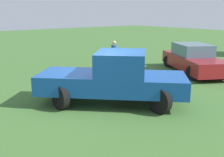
{
  "coord_description": "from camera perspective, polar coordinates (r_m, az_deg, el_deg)",
  "views": [
    {
      "loc": [
        7.44,
        -5.77,
        3.15
      ],
      "look_at": [
        0.29,
        0.09,
        0.9
      ],
      "focal_mm": 44.23,
      "sensor_mm": 36.0,
      "label": 1
    }
  ],
  "objects": [
    {
      "name": "sedan_near",
      "position": [
        15.15,
        16.46,
        3.82
      ],
      "size": [
        5.02,
        3.96,
        1.5
      ],
      "rotation": [
        0.0,
        0.0,
        5.75
      ],
      "color": "black",
      "rests_on": "ground_plane"
    },
    {
      "name": "person_bystander",
      "position": [
        15.35,
        0.45,
        5.22
      ],
      "size": [
        0.44,
        0.44,
        1.59
      ],
      "rotation": [
        0.0,
        0.0,
        5.23
      ],
      "color": "#7A6B51",
      "rests_on": "ground_plane"
    },
    {
      "name": "pickup_truck",
      "position": [
        9.48,
        0.78,
        0.35
      ],
      "size": [
        4.94,
        4.86,
        1.84
      ],
      "rotation": [
        0.0,
        0.0,
        3.91
      ],
      "color": "black",
      "rests_on": "ground_plane"
    },
    {
      "name": "ground_plane",
      "position": [
        9.93,
        -1.44,
        -4.82
      ],
      "size": [
        80.0,
        80.0,
        0.0
      ],
      "primitive_type": "plane",
      "color": "#3D662D"
    }
  ]
}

